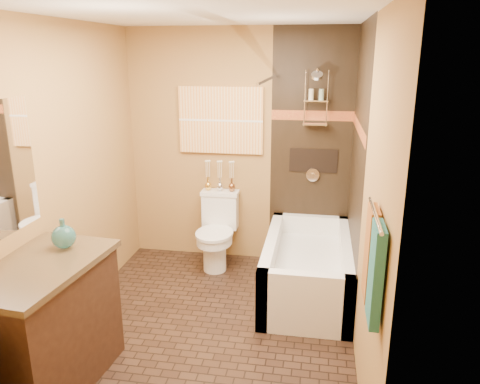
% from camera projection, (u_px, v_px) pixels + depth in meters
% --- Properties ---
extents(floor, '(3.00, 3.00, 0.00)m').
position_uv_depth(floor, '(208.00, 328.00, 3.96)').
color(floor, black).
rests_on(floor, ground).
extents(wall_left, '(0.02, 3.00, 2.50)m').
position_uv_depth(wall_left, '(61.00, 179.00, 3.79)').
color(wall_left, '#98693B').
rests_on(wall_left, floor).
extents(wall_right, '(0.02, 3.00, 2.50)m').
position_uv_depth(wall_right, '(365.00, 194.00, 3.41)').
color(wall_right, '#98693B').
rests_on(wall_right, floor).
extents(wall_back, '(2.40, 0.02, 2.50)m').
position_uv_depth(wall_back, '(239.00, 148.00, 5.02)').
color(wall_back, '#98693B').
rests_on(wall_back, floor).
extents(wall_front, '(2.40, 0.02, 2.50)m').
position_uv_depth(wall_front, '(128.00, 272.00, 2.18)').
color(wall_front, '#98693B').
rests_on(wall_front, floor).
extents(ceiling, '(3.00, 3.00, 0.00)m').
position_uv_depth(ceiling, '(201.00, 13.00, 3.24)').
color(ceiling, silver).
rests_on(ceiling, wall_back).
extents(alcove_tile_back, '(0.85, 0.01, 2.50)m').
position_uv_depth(alcove_tile_back, '(311.00, 151.00, 4.88)').
color(alcove_tile_back, black).
rests_on(alcove_tile_back, wall_back).
extents(alcove_tile_right, '(0.01, 1.50, 2.50)m').
position_uv_depth(alcove_tile_right, '(357.00, 169.00, 4.12)').
color(alcove_tile_right, black).
rests_on(alcove_tile_right, wall_right).
extents(mosaic_band_back, '(0.85, 0.01, 0.10)m').
position_uv_depth(mosaic_band_back, '(313.00, 116.00, 4.76)').
color(mosaic_band_back, maroon).
rests_on(mosaic_band_back, alcove_tile_back).
extents(mosaic_band_right, '(0.01, 1.50, 0.10)m').
position_uv_depth(mosaic_band_right, '(359.00, 127.00, 4.01)').
color(mosaic_band_right, maroon).
rests_on(mosaic_band_right, alcove_tile_right).
extents(alcove_niche, '(0.50, 0.01, 0.25)m').
position_uv_depth(alcove_niche, '(313.00, 161.00, 4.90)').
color(alcove_niche, black).
rests_on(alcove_niche, alcove_tile_back).
extents(shower_fixtures, '(0.24, 0.33, 1.16)m').
position_uv_depth(shower_fixtures, '(315.00, 112.00, 4.65)').
color(shower_fixtures, silver).
rests_on(shower_fixtures, floor).
extents(curtain_rod, '(0.03, 1.55, 0.03)m').
position_uv_depth(curtain_rod, '(269.00, 79.00, 4.02)').
color(curtain_rod, silver).
rests_on(curtain_rod, wall_back).
extents(towel_bar, '(0.02, 0.55, 0.02)m').
position_uv_depth(towel_bar, '(375.00, 214.00, 2.36)').
color(towel_bar, silver).
rests_on(towel_bar, wall_right).
extents(towel_teal, '(0.05, 0.22, 0.52)m').
position_uv_depth(towel_teal, '(376.00, 274.00, 2.32)').
color(towel_teal, '#1C5F59').
rests_on(towel_teal, towel_bar).
extents(towel_rust, '(0.05, 0.22, 0.52)m').
position_uv_depth(towel_rust, '(371.00, 253.00, 2.56)').
color(towel_rust, brown).
rests_on(towel_rust, towel_bar).
extents(sunset_painting, '(0.90, 0.04, 0.70)m').
position_uv_depth(sunset_painting, '(221.00, 120.00, 4.94)').
color(sunset_painting, orange).
rests_on(sunset_painting, wall_back).
extents(bathtub, '(0.80, 1.50, 0.55)m').
position_uv_depth(bathtub, '(307.00, 272.00, 4.47)').
color(bathtub, white).
rests_on(bathtub, floor).
extents(toilet, '(0.40, 0.60, 0.79)m').
position_uv_depth(toilet, '(217.00, 231.00, 5.02)').
color(toilet, white).
rests_on(toilet, floor).
extents(vanity, '(0.73, 1.09, 0.92)m').
position_uv_depth(vanity, '(44.00, 326.00, 3.16)').
color(vanity, black).
rests_on(vanity, floor).
extents(teal_bottle, '(0.22, 0.22, 0.26)m').
position_uv_depth(teal_bottle, '(63.00, 234.00, 3.25)').
color(teal_bottle, '#216565').
rests_on(teal_bottle, vanity).
extents(bud_vases, '(0.33, 0.07, 0.33)m').
position_uv_depth(bud_vases, '(220.00, 175.00, 5.02)').
color(bud_vases, gold).
rests_on(bud_vases, toilet).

